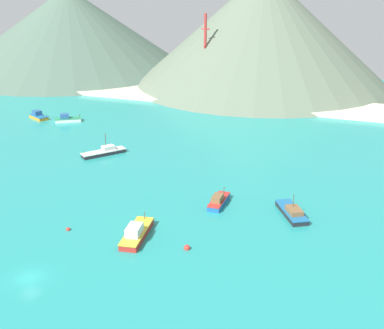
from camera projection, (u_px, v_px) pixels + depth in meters
ground at (128, 198)px, 98.20m from camera, size 260.00×280.00×0.50m
fishing_boat_0 at (219, 201)px, 94.33m from camera, size 2.43×7.54×2.26m
fishing_boat_1 at (67, 119)px, 147.65m from camera, size 7.77×6.45×2.36m
fishing_boat_2 at (104, 152)px, 120.73m from camera, size 8.47×10.15×5.28m
fishing_boat_3 at (292, 212)px, 90.27m from camera, size 7.37×9.52×4.28m
fishing_boat_4 at (38, 116)px, 150.83m from camera, size 7.38×5.64×2.31m
fishing_boat_7 at (136, 233)px, 82.51m from camera, size 4.53×10.57×2.65m
buoy_0 at (68, 229)px, 85.28m from camera, size 0.74×0.74×0.74m
buoy_1 at (187, 248)px, 79.39m from camera, size 1.03×1.03×1.03m
beach_strip at (241, 101)px, 169.60m from camera, size 247.00×19.43×1.20m
hill_west at (70, 30)px, 220.13m from camera, size 104.38×104.38×35.30m
hill_central at (262, 29)px, 189.20m from camera, size 97.43×97.43×41.91m
radio_tower at (205, 55)px, 173.80m from camera, size 2.81×2.25×28.09m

